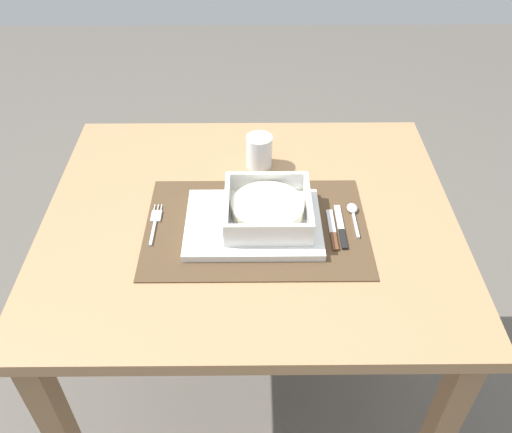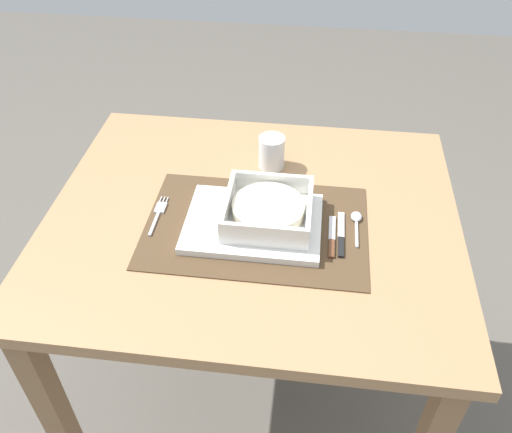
{
  "view_description": "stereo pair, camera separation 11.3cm",
  "coord_description": "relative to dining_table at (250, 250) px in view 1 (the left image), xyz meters",
  "views": [
    {
      "loc": [
        0.01,
        -0.9,
        1.53
      ],
      "look_at": [
        0.01,
        -0.04,
        0.78
      ],
      "focal_mm": 37.49,
      "sensor_mm": 36.0,
      "label": 1
    },
    {
      "loc": [
        0.12,
        -0.89,
        1.53
      ],
      "look_at": [
        0.01,
        -0.04,
        0.78
      ],
      "focal_mm": 37.49,
      "sensor_mm": 36.0,
      "label": 2
    }
  ],
  "objects": [
    {
      "name": "drinking_glass",
      "position": [
        0.02,
        0.19,
        0.15
      ],
      "size": [
        0.06,
        0.06,
        0.08
      ],
      "color": "white",
      "rests_on": "dining_table"
    },
    {
      "name": "butter_knife",
      "position": [
        0.2,
        -0.06,
        0.12
      ],
      "size": [
        0.01,
        0.14,
        0.01
      ],
      "rotation": [
        0.0,
        0.0,
        -0.03
      ],
      "color": "black",
      "rests_on": "placemat"
    },
    {
      "name": "fork",
      "position": [
        -0.21,
        -0.03,
        0.12
      ],
      "size": [
        0.02,
        0.13,
        0.0
      ],
      "rotation": [
        0.0,
        0.0,
        0.03
      ],
      "color": "silver",
      "rests_on": "placemat"
    },
    {
      "name": "dining_table",
      "position": [
        0.0,
        0.0,
        0.0
      ],
      "size": [
        0.91,
        0.77,
        0.75
      ],
      "color": "#A37A51",
      "rests_on": "ground"
    },
    {
      "name": "serving_plate",
      "position": [
        0.01,
        -0.04,
        0.12
      ],
      "size": [
        0.29,
        0.21,
        0.02
      ],
      "primitive_type": "cube",
      "color": "white",
      "rests_on": "placemat"
    },
    {
      "name": "placemat",
      "position": [
        0.01,
        -0.04,
        0.11
      ],
      "size": [
        0.48,
        0.32,
        0.0
      ],
      "primitive_type": "cube",
      "color": "#4C3823",
      "rests_on": "dining_table"
    },
    {
      "name": "porridge_bowl",
      "position": [
        0.04,
        -0.03,
        0.15
      ],
      "size": [
        0.18,
        0.18,
        0.06
      ],
      "color": "white",
      "rests_on": "serving_plate"
    },
    {
      "name": "ground_plane",
      "position": [
        0.0,
        0.0,
        -0.64
      ],
      "size": [
        6.0,
        6.0,
        0.0
      ],
      "primitive_type": "plane",
      "color": "#59544C"
    },
    {
      "name": "spoon",
      "position": [
        0.23,
        -0.0,
        0.12
      ],
      "size": [
        0.02,
        0.11,
        0.01
      ],
      "rotation": [
        0.0,
        0.0,
        0.08
      ],
      "color": "silver",
      "rests_on": "placemat"
    },
    {
      "name": "bread_knife",
      "position": [
        0.18,
        -0.07,
        0.12
      ],
      "size": [
        0.01,
        0.13,
        0.01
      ],
      "rotation": [
        0.0,
        0.0,
        0.07
      ],
      "color": "#59331E",
      "rests_on": "placemat"
    }
  ]
}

